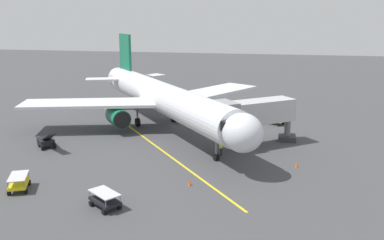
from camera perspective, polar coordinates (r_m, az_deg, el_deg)
The scene contains 11 objects.
ground_plane at distance 56.11m, azimuth -1.64°, elevation -0.83°, with size 220.00×220.00×0.00m, color #424244.
apron_lead_in_line at distance 49.22m, azimuth -5.56°, elevation -3.02°, with size 0.24×40.00×0.01m, color yellow.
airplane at distance 54.10m, azimuth -3.91°, elevation 2.93°, with size 31.77×34.31×11.50m.
jet_bridge at distance 46.88m, azimuth 7.53°, elevation 0.81°, with size 10.18×8.68×5.40m.
ground_crew_marshaller at distance 44.23m, azimuth 3.93°, elevation -3.76°, with size 0.39×0.47×1.71m.
baggage_cart_near_nose at distance 33.45m, azimuth -11.67°, elevation -10.47°, with size 2.92×2.67×1.27m.
baggage_cart_portside at distance 38.73m, azimuth -22.32°, elevation -7.81°, with size 2.37×2.95×1.27m.
belt_loader_starboard_side at distance 49.75m, azimuth -19.06°, elevation -2.71°, with size 4.01×4.15×2.32m.
baggage_cart_rear_apron at distance 58.04m, azimuth 11.06°, elevation 0.08°, with size 2.95×2.45×1.27m.
safety_cone_nose_left at distance 42.40m, azimuth 13.95°, elevation -5.82°, with size 0.32×0.32×0.55m, color #F2590F.
safety_cone_nose_right at distance 36.88m, azimuth -0.31°, elevation -8.44°, with size 0.32×0.32×0.55m, color #F2590F.
Camera 1 is at (-12.45, 52.80, 14.34)m, focal length 39.54 mm.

